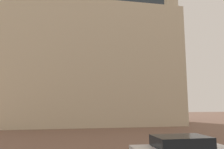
% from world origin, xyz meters
% --- Properties ---
extents(landmark_building, '(24.76, 14.36, 37.12)m').
position_xyz_m(landmark_building, '(0.87, 32.67, 10.63)').
color(landmark_building, beige).
rests_on(landmark_building, ground_plane).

